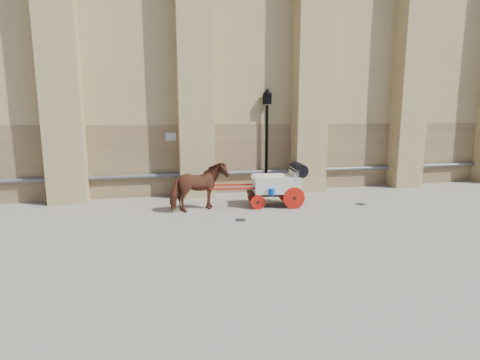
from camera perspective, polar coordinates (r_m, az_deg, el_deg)
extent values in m
plane|color=gray|center=(12.65, -0.01, -5.66)|extent=(90.00, 90.00, 0.00)
cube|color=tan|center=(21.19, 0.20, 25.22)|extent=(44.00, 8.00, 18.00)
cube|color=#937952|center=(16.82, 3.31, 3.41)|extent=(44.00, 0.35, 3.00)
cylinder|color=#59595B|center=(16.65, 3.56, 1.26)|extent=(42.00, 0.18, 0.18)
cube|color=beige|center=(15.87, -10.52, 6.50)|extent=(0.42, 0.04, 0.32)
imported|color=brown|center=(13.34, -6.33, -1.08)|extent=(2.24, 1.56, 1.73)
cube|color=black|center=(14.18, 5.12, -1.97)|extent=(2.06, 1.16, 0.11)
cube|color=silver|center=(14.12, 5.50, -0.55)|extent=(1.83, 1.34, 0.62)
cube|color=silver|center=(14.20, 8.16, 0.90)|extent=(0.29, 1.12, 0.49)
cube|color=silver|center=(13.97, 2.47, 0.29)|extent=(0.45, 1.01, 0.09)
cylinder|color=black|center=(14.22, 8.88, 1.62)|extent=(0.65, 1.17, 0.50)
cylinder|color=red|center=(13.80, 8.25, -2.73)|extent=(0.80, 0.17, 0.80)
cylinder|color=red|center=(14.85, 7.27, -1.82)|extent=(0.80, 0.17, 0.80)
cylinder|color=red|center=(13.59, 2.76, -3.42)|extent=(0.53, 0.13, 0.53)
cylinder|color=red|center=(14.65, 2.17, -2.44)|extent=(0.53, 0.13, 0.53)
cylinder|color=red|center=(13.55, -0.66, -1.34)|extent=(2.12, 0.37, 0.06)
cylinder|color=red|center=(14.33, -0.91, -0.72)|extent=(2.12, 0.37, 0.06)
cylinder|color=#073EC4|center=(13.51, 4.86, -1.79)|extent=(0.23, 0.23, 0.23)
cylinder|color=black|center=(16.47, 4.07, 4.67)|extent=(0.13, 0.13, 3.80)
cone|color=black|center=(16.71, 4.00, -1.19)|extent=(0.38, 0.38, 0.38)
cube|color=black|center=(16.41, 4.16, 12.22)|extent=(0.30, 0.30, 0.44)
cone|color=black|center=(16.43, 4.18, 13.32)|extent=(0.42, 0.42, 0.25)
cube|color=black|center=(12.29, 0.05, -6.09)|extent=(0.37, 0.37, 0.01)
cube|color=black|center=(15.16, 17.93, -3.51)|extent=(0.41, 0.41, 0.01)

